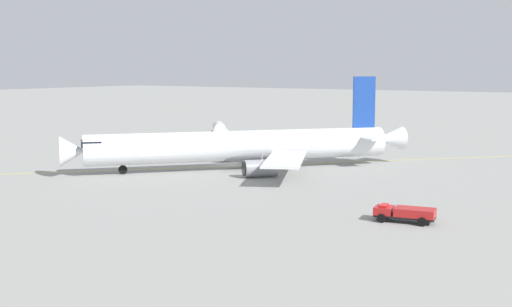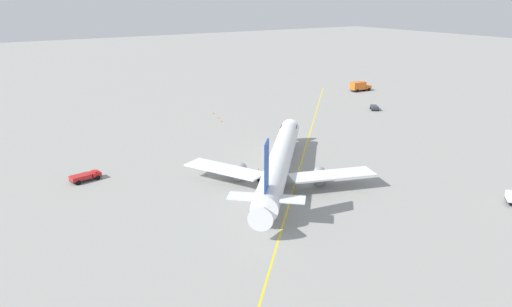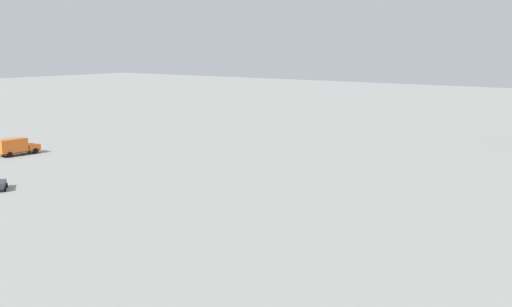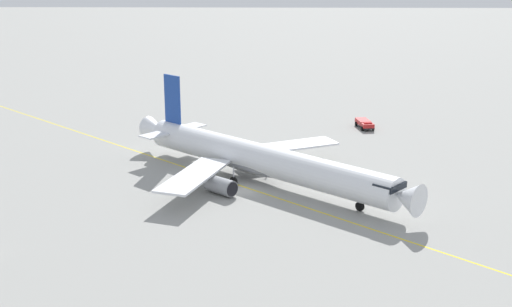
{
  "view_description": "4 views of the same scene",
  "coord_description": "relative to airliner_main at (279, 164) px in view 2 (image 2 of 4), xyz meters",
  "views": [
    {
      "loc": [
        73.01,
        51.82,
        13.09
      ],
      "look_at": [
        5.09,
        7.55,
        2.59
      ],
      "focal_mm": 46.46,
      "sensor_mm": 36.0,
      "label": 1
    },
    {
      "loc": [
        -60.49,
        48.91,
        30.5
      ],
      "look_at": [
        4.38,
        7.35,
        4.79
      ],
      "focal_mm": 33.64,
      "sensor_mm": 36.0,
      "label": 2
    },
    {
      "loc": [
        -43.43,
        -8.27,
        19.36
      ],
      "look_at": [
        -8.78,
        -54.46,
        8.63
      ],
      "focal_mm": 40.44,
      "sensor_mm": 36.0,
      "label": 3
    },
    {
      "loc": [
        3.68,
        -79.19,
        28.39
      ],
      "look_at": [
        1.9,
        4.32,
        3.66
      ],
      "focal_mm": 47.4,
      "sensor_mm": 36.0,
      "label": 4
    }
  ],
  "objects": [
    {
      "name": "ground_plane",
      "position": [
        -2.38,
        -3.93,
        -2.9
      ],
      "size": [
        600.0,
        600.0,
        0.0
      ],
      "primitive_type": "plane",
      "color": "gray"
    },
    {
      "name": "safety_cone_near",
      "position": [
        40.15,
        -10.61,
        -2.63
      ],
      "size": [
        0.36,
        0.36,
        0.55
      ],
      "color": "orange",
      "rests_on": "ground_plane"
    },
    {
      "name": "baggage_truck_truck",
      "position": [
        28.51,
        -52.47,
        -2.19
      ],
      "size": [
        3.99,
        3.49,
        1.22
      ],
      "rotation": [
        0.0,
        0.0,
        2.54
      ],
      "color": "#232326",
      "rests_on": "ground_plane"
    },
    {
      "name": "catering_truck_truck",
      "position": [
        50.48,
        -68.09,
        -1.24
      ],
      "size": [
        3.2,
        7.46,
        3.1
      ],
      "rotation": [
        0.0,
        0.0,
        4.65
      ],
      "color": "#232326",
      "rests_on": "ground_plane"
    },
    {
      "name": "ops_pickup_truck",
      "position": [
        17.33,
        28.33,
        -2.1
      ],
      "size": [
        2.86,
        5.33,
        1.41
      ],
      "rotation": [
        0.0,
        0.0,
        4.89
      ],
      "color": "#232326",
      "rests_on": "ground_plane"
    },
    {
      "name": "safety_cone_far",
      "position": [
        48.84,
        -12.85,
        -2.63
      ],
      "size": [
        0.36,
        0.36,
        0.55
      ],
      "color": "orange",
      "rests_on": "ground_plane"
    },
    {
      "name": "safety_cone_mid",
      "position": [
        43.51,
        -11.48,
        -2.63
      ],
      "size": [
        0.36,
        0.36,
        0.55
      ],
      "color": "orange",
      "rests_on": "ground_plane"
    },
    {
      "name": "taxiway_centreline",
      "position": [
        -4.86,
        0.51,
        -2.9
      ],
      "size": [
        132.69,
        124.99,
        0.01
      ],
      "rotation": [
        0.0,
        0.0,
        5.53
      ],
      "color": "yellow",
      "rests_on": "ground_plane"
    },
    {
      "name": "airliner_main",
      "position": [
        0.0,
        0.0,
        0.0
      ],
      "size": [
        36.67,
        32.81,
        11.96
      ],
      "rotation": [
        0.0,
        0.0,
        5.56
      ],
      "color": "white",
      "rests_on": "ground_plane"
    }
  ]
}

